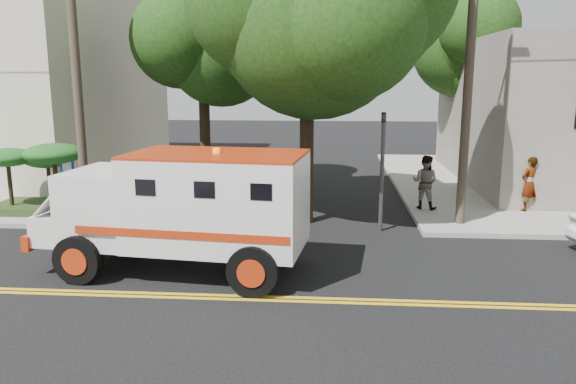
{
  "coord_description": "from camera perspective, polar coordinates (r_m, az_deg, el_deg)",
  "views": [
    {
      "loc": [
        2.28,
        -11.1,
        4.59
      ],
      "look_at": [
        1.15,
        3.49,
        1.6
      ],
      "focal_mm": 35.0,
      "sensor_mm": 36.0,
      "label": 1
    }
  ],
  "objects": [
    {
      "name": "ground",
      "position": [
        12.23,
        -6.75,
        -10.59
      ],
      "size": [
        100.0,
        100.0,
        0.0
      ],
      "primitive_type": "plane",
      "color": "black",
      "rests_on": "ground"
    },
    {
      "name": "utility_pole_left",
      "position": [
        18.83,
        -20.65,
        10.55
      ],
      "size": [
        0.28,
        0.28,
        9.0
      ],
      "primitive_type": "cylinder",
      "color": "#382D23",
      "rests_on": "ground"
    },
    {
      "name": "utility_pole_right",
      "position": [
        17.76,
        17.86,
        10.72
      ],
      "size": [
        0.28,
        0.28,
        9.0
      ],
      "primitive_type": "cylinder",
      "color": "#382D23",
      "rests_on": "ground"
    },
    {
      "name": "tree_left",
      "position": [
        23.44,
        -8.01,
        14.23
      ],
      "size": [
        4.48,
        4.2,
        7.7
      ],
      "color": "black",
      "rests_on": "ground"
    },
    {
      "name": "tree_right",
      "position": [
        27.7,
        18.74,
        14.07
      ],
      "size": [
        4.8,
        4.5,
        8.2
      ],
      "color": "black",
      "rests_on": "ground"
    },
    {
      "name": "traffic_signal",
      "position": [
        16.93,
        9.57,
        3.36
      ],
      "size": [
        0.15,
        0.18,
        3.6
      ],
      "color": "#3F3F42",
      "rests_on": "ground"
    },
    {
      "name": "accessibility_sign",
      "position": [
        19.51,
        -21.39,
        1.24
      ],
      "size": [
        0.45,
        0.1,
        2.02
      ],
      "color": "#3F3F42",
      "rests_on": "ground"
    },
    {
      "name": "palm_planter",
      "position": [
        20.43,
        -24.03,
        2.26
      ],
      "size": [
        3.52,
        2.63,
        2.36
      ],
      "color": "#1E3314",
      "rests_on": "sidewalk_nw"
    },
    {
      "name": "armored_truck",
      "position": [
        13.38,
        -10.53,
        -1.32
      ],
      "size": [
        6.61,
        3.16,
        2.91
      ],
      "rotation": [
        0.0,
        0.0,
        -0.11
      ],
      "color": "silver",
      "rests_on": "ground"
    },
    {
      "name": "pedestrian_a",
      "position": [
        20.55,
        23.3,
        0.76
      ],
      "size": [
        0.81,
        0.73,
        1.85
      ],
      "primitive_type": "imported",
      "rotation": [
        0.0,
        0.0,
        3.69
      ],
      "color": "gray",
      "rests_on": "sidewalk_ne"
    },
    {
      "name": "pedestrian_b",
      "position": [
        19.78,
        13.75,
        0.99
      ],
      "size": [
        1.12,
        1.03,
        1.85
      ],
      "primitive_type": "imported",
      "rotation": [
        0.0,
        0.0,
        2.68
      ],
      "color": "gray",
      "rests_on": "sidewalk_ne"
    }
  ]
}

